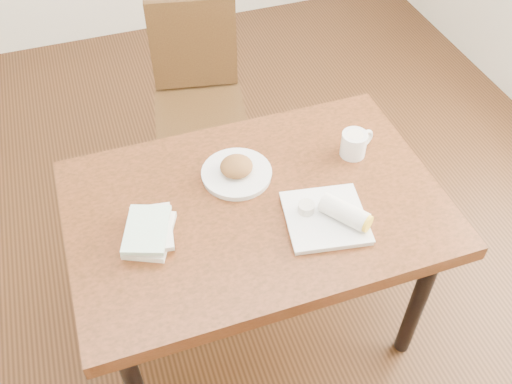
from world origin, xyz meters
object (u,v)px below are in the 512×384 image
object	(u,v)px
book_stack	(149,231)
chair_far	(198,90)
plate_scone	(237,171)
table	(256,217)
plate_burrito	(331,216)
coffee_mug	(355,143)

from	to	relation	value
book_stack	chair_far	bearing A→B (deg)	67.62
plate_scone	book_stack	world-z (taller)	plate_scone
plate_scone	book_stack	bearing A→B (deg)	-153.61
table	chair_far	xyz separation A→B (m)	(0.03, 0.94, -0.12)
chair_far	plate_burrito	world-z (taller)	chair_far
book_stack	coffee_mug	bearing A→B (deg)	10.46
table	plate_scone	distance (m)	0.18
coffee_mug	plate_burrito	world-z (taller)	coffee_mug
plate_scone	plate_burrito	xyz separation A→B (m)	(0.23, -0.30, 0.00)
chair_far	plate_scone	size ratio (longest dim) A/B	3.82
plate_scone	book_stack	xyz separation A→B (m)	(-0.35, -0.17, 0.00)
table	book_stack	xyz separation A→B (m)	(-0.37, -0.03, 0.11)
table	coffee_mug	world-z (taller)	coffee_mug
book_stack	table	bearing A→B (deg)	4.81
plate_burrito	book_stack	xyz separation A→B (m)	(-0.57, 0.13, -0.00)
table	coffee_mug	xyz separation A→B (m)	(0.42, 0.11, 0.13)
table	book_stack	world-z (taller)	book_stack
chair_far	coffee_mug	distance (m)	0.95
chair_far	plate_scone	bearing A→B (deg)	-93.90
chair_far	book_stack	bearing A→B (deg)	-112.38
table	plate_scone	size ratio (longest dim) A/B	5.07
table	plate_burrito	world-z (taller)	plate_burrito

